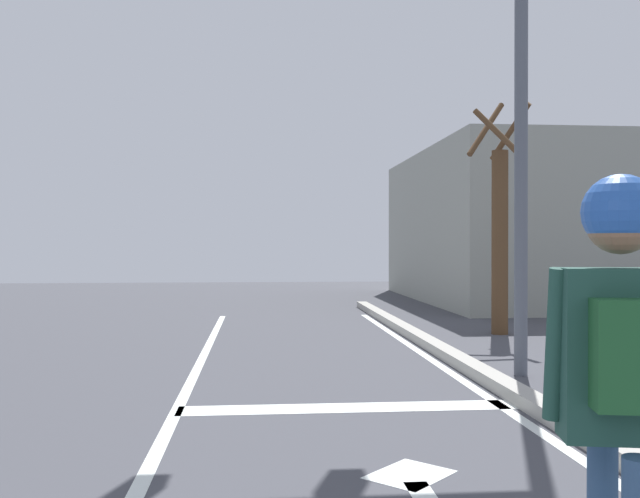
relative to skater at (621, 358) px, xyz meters
The scene contains 9 objects.
lane_line_center 4.07m from the skater, 120.95° to the left, with size 0.12×20.00×0.01m, color silver.
lane_line_curbside 3.73m from the skater, 71.03° to the left, with size 0.12×20.00×0.01m, color silver.
stop_bar 4.63m from the skater, 94.51° to the left, with size 3.30×0.40×0.01m, color silver.
lane_arrow_head 2.75m from the skater, 94.35° to the left, with size 0.56×0.44×0.01m, color silver.
curb_strip 3.79m from the skater, 67.29° to the left, with size 0.24×24.00×0.14m, color #A6A49A.
skater is the anchor object (origin of this frame).
traffic_signal_mast 6.78m from the skater, 86.22° to the left, with size 5.45×0.34×5.92m.
roadside_tree 10.28m from the skater, 72.78° to the left, with size 1.16×1.10×4.20m.
building_block 18.84m from the skater, 64.85° to the left, with size 9.40×9.30×4.18m, color #989B8F.
Camera 1 is at (0.87, 0.38, 1.59)m, focal length 39.37 mm.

